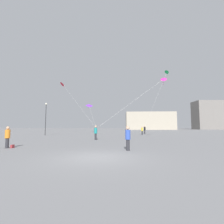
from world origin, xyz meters
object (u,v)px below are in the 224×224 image
object	(u,v)px
building_left_hall	(150,121)
kite_emerald_diamond	(166,73)
person_in_yellow	(142,130)
person_in_purple	(96,129)
kite_violet_delta	(89,106)
person_in_teal	(96,132)
handbag_beside_flyer	(12,146)
kite_crimson_diamond	(63,84)
lamppost_east	(46,114)
person_in_grey	(127,129)
person_in_black	(145,129)
person_in_orange	(8,136)
building_centre_hall	(216,115)
person_in_blue	(128,137)
kite_magenta_diamond	(162,80)

from	to	relation	value
building_left_hall	kite_emerald_diamond	bearing A→B (deg)	-96.32
person_in_yellow	kite_emerald_diamond	world-z (taller)	kite_emerald_diamond
person_in_yellow	person_in_purple	bearing A→B (deg)	-106.89
kite_violet_delta	person_in_teal	bearing A→B (deg)	-78.09
person_in_purple	handbag_beside_flyer	bearing A→B (deg)	-107.60
kite_crimson_diamond	lamppost_east	xyz separation A→B (m)	(0.50, -9.81, -8.08)
person_in_grey	person_in_yellow	xyz separation A→B (m)	(2.79, -3.18, -0.10)
person_in_teal	kite_violet_delta	bearing A→B (deg)	77.01
person_in_black	kite_violet_delta	distance (m)	16.46
person_in_black	kite_violet_delta	world-z (taller)	kite_violet_delta
person_in_orange	person_in_grey	xyz separation A→B (m)	(10.19, 22.52, 0.08)
handbag_beside_flyer	person_in_grey	bearing A→B (deg)	66.31
kite_violet_delta	building_left_hall	xyz separation A→B (m)	(23.32, 37.46, -2.76)
person_in_yellow	kite_violet_delta	world-z (taller)	kite_violet_delta
kite_crimson_diamond	building_centre_hall	world-z (taller)	building_centre_hall
person_in_blue	kite_violet_delta	xyz separation A→B (m)	(-8.09, 31.08, 6.11)
person_in_teal	building_left_hall	distance (m)	63.04
person_in_grey	handbag_beside_flyer	size ratio (longest dim) A/B	5.52
person_in_black	kite_emerald_diamond	size ratio (longest dim) A/B	0.14
person_in_blue	handbag_beside_flyer	bearing A→B (deg)	28.82
kite_emerald_diamond	building_centre_hall	world-z (taller)	building_centre_hall
kite_emerald_diamond	building_left_hall	bearing A→B (deg)	83.68
building_left_hall	handbag_beside_flyer	distance (m)	71.71
person_in_purple	lamppost_east	size ratio (longest dim) A/B	0.31
person_in_grey	kite_emerald_diamond	size ratio (longest dim) A/B	0.14
person_in_blue	building_left_hall	world-z (taller)	building_left_hall
kite_magenta_diamond	kite_emerald_diamond	distance (m)	15.82
person_in_teal	building_centre_hall	size ratio (longest dim) A/B	0.07
person_in_black	building_left_hall	size ratio (longest dim) A/B	0.08
building_centre_hall	kite_crimson_diamond	bearing A→B (deg)	-144.17
person_in_grey	person_in_blue	size ratio (longest dim) A/B	1.09
lamppost_east	person_in_teal	bearing A→B (deg)	-42.14
person_in_blue	kite_crimson_diamond	bearing A→B (deg)	-27.16
person_in_grey	lamppost_east	distance (m)	16.25
kite_violet_delta	lamppost_east	xyz separation A→B (m)	(-5.59, -13.31, -3.14)
building_left_hall	building_centre_hall	size ratio (longest dim) A/B	1.03
person_in_yellow	handbag_beside_flyer	bearing A→B (deg)	-27.21
person_in_grey	kite_magenta_diamond	world-z (taller)	kite_magenta_diamond
kite_emerald_diamond	kite_crimson_diamond	size ratio (longest dim) A/B	1.15
person_in_blue	kite_magenta_diamond	size ratio (longest dim) A/B	0.17
person_in_yellow	person_in_blue	xyz separation A→B (m)	(-4.06, -20.26, 0.02)
person_in_yellow	lamppost_east	size ratio (longest dim) A/B	0.27
person_in_purple	kite_emerald_diamond	distance (m)	20.15
person_in_orange	building_left_hall	bearing A→B (deg)	-35.62
person_in_yellow	kite_crimson_diamond	world-z (taller)	kite_crimson_diamond
person_in_blue	building_centre_hall	world-z (taller)	building_centre_hall
person_in_yellow	building_centre_hall	xyz separation A→B (m)	(47.17, 54.54, 6.51)
kite_violet_delta	kite_emerald_diamond	size ratio (longest dim) A/B	0.59
person_in_blue	person_in_teal	world-z (taller)	person_in_teal
handbag_beside_flyer	kite_magenta_diamond	bearing A→B (deg)	34.42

